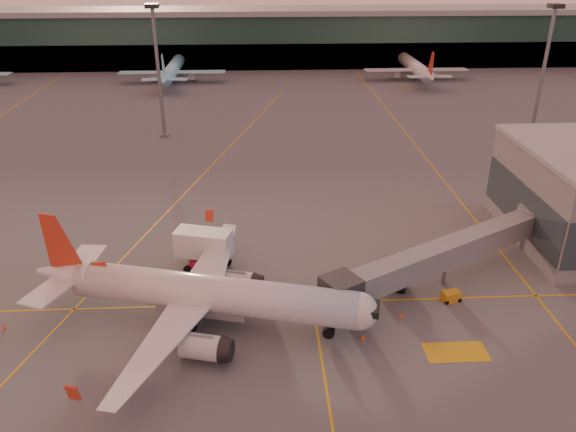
{
  "coord_description": "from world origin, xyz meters",
  "views": [
    {
      "loc": [
        -0.28,
        -45.99,
        35.13
      ],
      "look_at": [
        2.87,
        16.56,
        5.0
      ],
      "focal_mm": 35.0,
      "sensor_mm": 36.0,
      "label": 1
    }
  ],
  "objects_px": {
    "catering_truck": "(205,248)",
    "gpu_cart": "(451,296)",
    "main_airplane": "(202,294)",
    "pushback_tug": "(390,282)"
  },
  "relations": [
    {
      "from": "main_airplane",
      "to": "gpu_cart",
      "type": "distance_m",
      "value": 27.04
    },
    {
      "from": "pushback_tug",
      "to": "catering_truck",
      "type": "bearing_deg",
      "value": -175.89
    },
    {
      "from": "catering_truck",
      "to": "gpu_cart",
      "type": "relative_size",
      "value": 3.18
    },
    {
      "from": "main_airplane",
      "to": "gpu_cart",
      "type": "relative_size",
      "value": 16.01
    },
    {
      "from": "catering_truck",
      "to": "gpu_cart",
      "type": "bearing_deg",
      "value": -1.43
    },
    {
      "from": "catering_truck",
      "to": "main_airplane",
      "type": "bearing_deg",
      "value": -71.29
    },
    {
      "from": "main_airplane",
      "to": "pushback_tug",
      "type": "relative_size",
      "value": 8.9
    },
    {
      "from": "pushback_tug",
      "to": "gpu_cart",
      "type": "bearing_deg",
      "value": -7.9
    },
    {
      "from": "catering_truck",
      "to": "gpu_cart",
      "type": "xyz_separation_m",
      "value": [
        27.41,
        -8.16,
        -2.33
      ]
    },
    {
      "from": "catering_truck",
      "to": "gpu_cart",
      "type": "distance_m",
      "value": 28.7
    }
  ]
}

